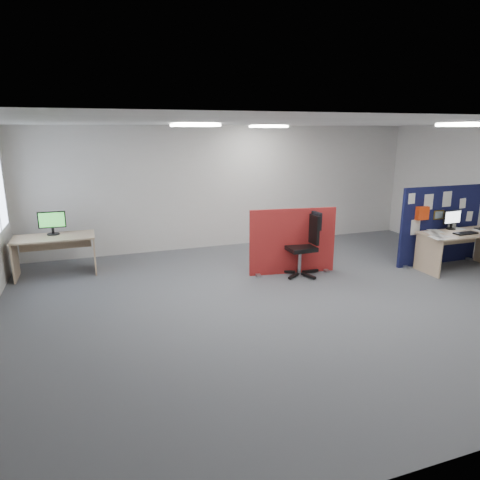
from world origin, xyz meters
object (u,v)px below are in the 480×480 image
object	(u,v)px
monitor_second	(52,222)
office_chair	(306,240)
monitor_main	(452,219)
second_desk	(55,246)
main_desk	(459,241)
red_divider	(293,242)
navy_divider	(439,225)

from	to	relation	value
monitor_second	office_chair	world-z (taller)	office_chair
monitor_main	office_chair	size ratio (longest dim) A/B	0.37
second_desk	monitor_second	world-z (taller)	monitor_second
monitor_main	monitor_second	world-z (taller)	monitor_second
main_desk	red_divider	size ratio (longest dim) A/B	0.98
monitor_second	monitor_main	bearing A→B (deg)	-12.92
red_divider	office_chair	size ratio (longest dim) A/B	1.40
monitor_main	office_chair	xyz separation A→B (m)	(-2.91, 0.45, -0.28)
red_divider	monitor_main	bearing A→B (deg)	-3.02
red_divider	monitor_second	bearing A→B (deg)	167.67
second_desk	monitor_second	xyz separation A→B (m)	(-0.01, 0.11, 0.43)
monitor_main	monitor_second	bearing A→B (deg)	160.69
red_divider	main_desk	bearing A→B (deg)	-7.11
main_desk	red_divider	xyz separation A→B (m)	(-3.12, 0.83, 0.05)
monitor_main	main_desk	bearing A→B (deg)	-92.17
monitor_main	red_divider	xyz separation A→B (m)	(-3.12, 0.59, -0.34)
second_desk	office_chair	size ratio (longest dim) A/B	1.22
second_desk	monitor_main	bearing A→B (deg)	-15.39
second_desk	office_chair	distance (m)	4.61
navy_divider	main_desk	xyz separation A→B (m)	(0.12, -0.41, -0.23)
office_chair	red_divider	bearing A→B (deg)	144.37
monitor_main	monitor_second	distance (m)	7.57
navy_divider	monitor_main	bearing A→B (deg)	-57.13
office_chair	monitor_second	bearing A→B (deg)	158.52
second_desk	monitor_second	size ratio (longest dim) A/B	2.94
main_desk	navy_divider	bearing A→B (deg)	106.14
second_desk	office_chair	world-z (taller)	office_chair
monitor_second	office_chair	bearing A→B (deg)	-17.59
navy_divider	red_divider	world-z (taller)	navy_divider
main_desk	red_divider	bearing A→B (deg)	165.16
office_chair	second_desk	bearing A→B (deg)	159.76
red_divider	second_desk	distance (m)	4.37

